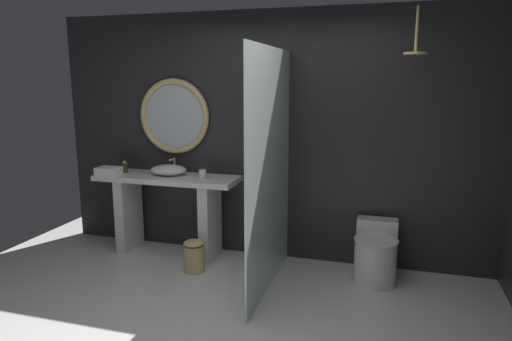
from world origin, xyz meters
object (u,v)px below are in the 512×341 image
vessel_sink (168,170)px  rain_shower_head (416,48)px  tumbler_cup (203,174)px  round_wall_mirror (174,116)px  toilet (376,254)px  soap_dispenser (125,168)px  waste_bin (194,256)px  folded_hand_towel (109,171)px

vessel_sink → rain_shower_head: rain_shower_head is taller
tumbler_cup → round_wall_mirror: bearing=151.0°
tumbler_cup → round_wall_mirror: (-0.42, 0.23, 0.58)m
vessel_sink → rain_shower_head: bearing=-5.2°
round_wall_mirror → rain_shower_head: (2.45, -0.41, 0.65)m
vessel_sink → toilet: size_ratio=0.68×
vessel_sink → soap_dispenser: vessel_sink is taller
tumbler_cup → rain_shower_head: size_ratio=0.23×
waste_bin → toilet: bearing=10.0°
toilet → waste_bin: bearing=-170.0°
vessel_sink → round_wall_mirror: round_wall_mirror is taller
soap_dispenser → waste_bin: size_ratio=0.40×
soap_dispenser → round_wall_mirror: 0.80m
rain_shower_head → folded_hand_towel: 3.32m
waste_bin → round_wall_mirror: bearing=127.9°
toilet → folded_hand_towel: (-2.85, -0.07, 0.66)m
soap_dispenser → toilet: (2.74, -0.08, -0.68)m
waste_bin → folded_hand_towel: folded_hand_towel is taller
waste_bin → rain_shower_head: bearing=5.7°
vessel_sink → tumbler_cup: 0.43m
vessel_sink → folded_hand_towel: vessel_sink is taller
waste_bin → soap_dispenser: bearing=158.5°
tumbler_cup → soap_dispenser: 0.94m
waste_bin → folded_hand_towel: (-1.09, 0.24, 0.76)m
rain_shower_head → folded_hand_towel: bearing=179.2°
round_wall_mirror → waste_bin: size_ratio=2.51×
vessel_sink → round_wall_mirror: size_ratio=0.49×
vessel_sink → tumbler_cup: vessel_sink is taller
tumbler_cup → folded_hand_towel: bearing=-172.8°
soap_dispenser → folded_hand_towel: size_ratio=0.54×
waste_bin → tumbler_cup: bearing=97.3°
round_wall_mirror → folded_hand_towel: (-0.63, -0.37, -0.58)m
vessel_sink → folded_hand_towel: 0.65m
tumbler_cup → waste_bin: 0.85m
rain_shower_head → vessel_sink: bearing=174.8°
toilet → rain_shower_head: bearing=-25.3°
soap_dispenser → waste_bin: 1.32m
rain_shower_head → folded_hand_towel: (-3.08, 0.04, -1.23)m
round_wall_mirror → waste_bin: bearing=-52.1°
folded_hand_towel → toilet: bearing=1.4°
tumbler_cup → soap_dispenser: soap_dispenser is taller
folded_hand_towel → tumbler_cup: bearing=7.2°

